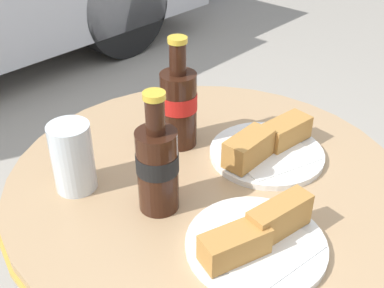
# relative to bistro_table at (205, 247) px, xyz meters

# --- Properties ---
(bistro_table) EXTENTS (0.75, 0.75, 0.75)m
(bistro_table) POSITION_rel_bistro_table_xyz_m (0.00, 0.00, 0.00)
(bistro_table) COLOR gold
(bistro_table) RESTS_ON ground_plane
(cola_bottle_left) EXTENTS (0.07, 0.07, 0.22)m
(cola_bottle_left) POSITION_rel_bistro_table_xyz_m (-0.12, 0.00, 0.28)
(cola_bottle_left) COLOR #33190F
(cola_bottle_left) RESTS_ON bistro_table
(cola_bottle_right) EXTENTS (0.07, 0.07, 0.23)m
(cola_bottle_right) POSITION_rel_bistro_table_xyz_m (0.04, 0.11, 0.28)
(cola_bottle_right) COLOR #33190F
(cola_bottle_right) RESTS_ON bistro_table
(drinking_glass) EXTENTS (0.07, 0.07, 0.13)m
(drinking_glass) POSITION_rel_bistro_table_xyz_m (-0.19, 0.15, 0.25)
(drinking_glass) COLOR silver
(drinking_glass) RESTS_ON bistro_table
(lunch_plate_near) EXTENTS (0.22, 0.22, 0.07)m
(lunch_plate_near) POSITION_rel_bistro_table_xyz_m (0.12, -0.05, 0.21)
(lunch_plate_near) COLOR white
(lunch_plate_near) RESTS_ON bistro_table
(lunch_plate_far) EXTENTS (0.22, 0.22, 0.07)m
(lunch_plate_far) POSITION_rel_bistro_table_xyz_m (-0.09, -0.18, 0.21)
(lunch_plate_far) COLOR white
(lunch_plate_far) RESTS_ON bistro_table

